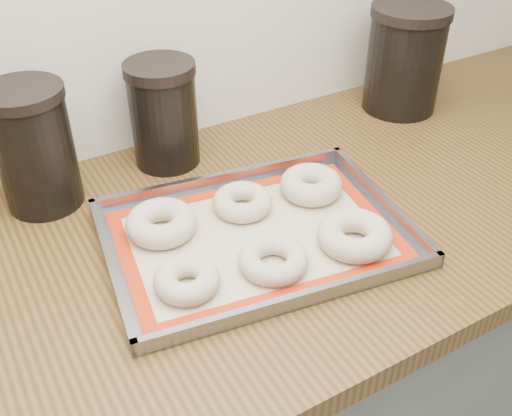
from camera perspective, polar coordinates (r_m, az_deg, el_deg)
cabinet at (r=1.34m, az=3.41°, el=-16.13°), size 3.00×0.65×0.86m
countertop at (r=1.03m, az=4.29°, el=-0.55°), size 3.06×0.68×0.04m
baking_tray at (r=0.93m, az=-0.00°, el=-2.63°), size 0.50×0.39×0.03m
baking_mat at (r=0.93m, az=-0.00°, el=-2.73°), size 0.46×0.35×0.00m
bagel_front_left at (r=0.84m, az=-6.60°, el=-6.81°), size 0.13×0.13×0.03m
bagel_front_mid at (r=0.87m, az=1.66°, el=-4.95°), size 0.13×0.13×0.03m
bagel_front_right at (r=0.92m, az=9.38°, el=-2.58°), size 0.13×0.13×0.04m
bagel_back_left at (r=0.94m, az=-9.01°, el=-1.42°), size 0.13×0.13×0.04m
bagel_back_mid at (r=0.98m, az=-1.30°, el=0.59°), size 0.11×0.11×0.03m
bagel_back_right at (r=1.02m, az=5.26°, el=2.23°), size 0.14×0.14×0.04m
canister_left at (r=1.03m, az=-20.38°, el=5.39°), size 0.13×0.13×0.21m
canister_mid at (r=1.09m, az=-8.79°, el=8.85°), size 0.13×0.13×0.19m
canister_right at (r=1.32m, az=13.98°, el=13.63°), size 0.16×0.16×0.22m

